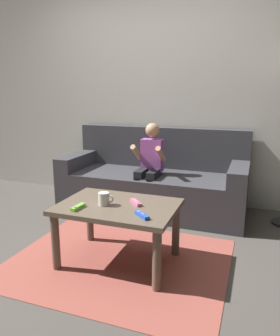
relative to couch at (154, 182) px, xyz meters
name	(u,v)px	position (x,y,z in m)	size (l,w,h in m)	color
ground_plane	(80,261)	(-0.18, -1.31, -0.30)	(9.94, 9.94, 0.00)	#4C4742
wall_back	(151,94)	(-0.18, 0.39, 0.95)	(4.97, 0.05, 2.50)	beige
couch	(154,182)	(0.00, 0.00, 0.00)	(1.97, 0.80, 0.88)	#38383D
person_seated_on_couch	(150,163)	(0.01, -0.18, 0.25)	(0.32, 0.39, 0.96)	black
coffee_table	(118,214)	(0.10, -1.21, 0.09)	(0.86, 0.61, 0.46)	brown
area_rug	(119,261)	(0.10, -1.21, -0.30)	(1.63, 1.31, 0.01)	#9E4C42
game_remote_pink_near_edge	(136,202)	(0.23, -1.16, 0.17)	(0.12, 0.13, 0.03)	pink
game_remote_blue_center	(142,215)	(0.35, -1.38, 0.17)	(0.13, 0.12, 0.03)	blue
game_remote_lime_far_corner	(78,207)	(-0.12, -1.39, 0.17)	(0.05, 0.14, 0.03)	#72C638
coffee_mug	(104,199)	(0.02, -1.26, 0.21)	(0.12, 0.08, 0.09)	silver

